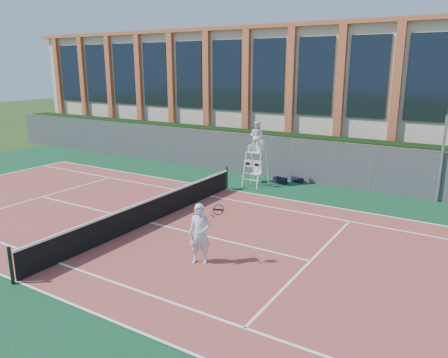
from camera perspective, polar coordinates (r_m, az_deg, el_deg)
The scene contains 13 objects.
ground at distance 16.84m, azimuth -9.66°, elevation -5.73°, with size 120.00×120.00×0.00m, color #233814.
apron at distance 17.55m, azimuth -7.51°, elevation -4.78°, with size 36.00×20.00×0.01m, color #0C371D.
tennis_court at distance 16.84m, azimuth -9.66°, elevation -5.67°, with size 23.77×10.97×0.02m, color brown.
tennis_net at distance 16.67m, azimuth -9.74°, elevation -4.00°, with size 0.10×11.30×1.10m.
fence at distance 23.59m, azimuth 4.42°, elevation 3.06°, with size 40.00×0.06×2.20m, color #595E60, non-canonical shape.
hedge at distance 24.65m, azimuth 5.71°, elevation 3.52°, with size 40.00×1.40×2.20m, color black.
building at distance 31.58m, azimuth 12.36°, elevation 11.24°, with size 45.00×10.60×8.22m.
steel_pole at distance 20.90m, azimuth 26.57°, elevation 2.27°, with size 0.12×0.12×3.78m, color #9EA0A5.
umpire_chair at distance 21.46m, azimuth 4.29°, elevation 5.34°, with size 0.90×1.39×3.24m.
plastic_chair at distance 22.32m, azimuth 4.32°, elevation 0.96°, with size 0.47×0.47×0.93m.
sports_bag_near at distance 22.30m, azimuth 7.33°, elevation -0.16°, with size 0.71×0.29×0.30m, color black.
sports_bag_far at distance 22.65m, azimuth 9.53°, elevation -0.10°, with size 0.60×0.26×0.24m, color black.
tennis_player at distance 13.04m, azimuth -3.14°, elevation -7.16°, with size 1.08×0.79×1.85m.
Camera 1 is at (10.58, -11.76, 5.77)m, focal length 35.00 mm.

